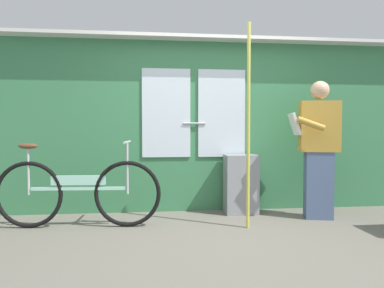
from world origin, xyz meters
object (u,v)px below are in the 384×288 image
at_px(passenger_reading_newspaper, 318,146).
at_px(handrail_pole, 248,126).
at_px(bicycle_near_door, 78,192).
at_px(trash_bin_by_wall, 241,184).

bearing_deg(passenger_reading_newspaper, handrail_pole, 30.18).
xyz_separation_m(bicycle_near_door, handrail_pole, (1.78, -0.21, 0.69)).
distance_m(bicycle_near_door, handrail_pole, 1.92).
height_order(bicycle_near_door, handrail_pole, handrail_pole).
height_order(bicycle_near_door, trash_bin_by_wall, bicycle_near_door).
relative_size(bicycle_near_door, passenger_reading_newspaper, 1.09).
xyz_separation_m(passenger_reading_newspaper, handrail_pole, (-0.91, -0.29, 0.23)).
height_order(bicycle_near_door, passenger_reading_newspaper, passenger_reading_newspaper).
distance_m(passenger_reading_newspaper, handrail_pole, 0.98).
bearing_deg(trash_bin_by_wall, bicycle_near_door, -167.02).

